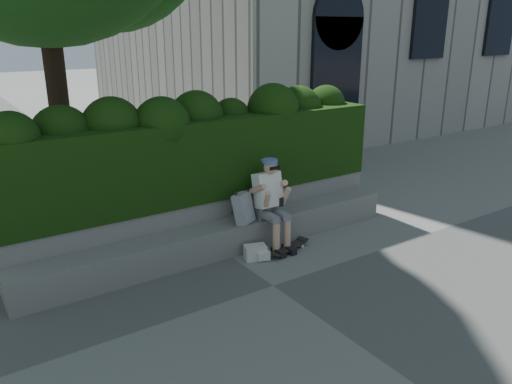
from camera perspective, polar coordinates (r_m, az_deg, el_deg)
ground at (r=6.64m, az=1.98°, el=-10.67°), size 80.00×80.00×0.00m
bench_ledge at (r=7.49m, az=-3.63°, el=-5.32°), size 6.00×0.45×0.45m
planter_wall at (r=7.81m, az=-5.41°, el=-3.15°), size 6.00×0.50×0.75m
hedge at (r=7.71m, az=-6.43°, el=4.13°), size 6.00×1.00×1.20m
person at (r=7.51m, az=1.61°, el=-0.91°), size 0.40×0.76×1.38m
skateboard at (r=7.57m, az=3.75°, el=-6.38°), size 0.73×0.36×0.07m
backpack_plaid at (r=7.37m, az=-1.45°, el=-1.88°), size 0.35×0.30×0.46m
backpack_ground at (r=7.33m, az=-0.07°, el=-6.89°), size 0.37×0.31×0.20m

